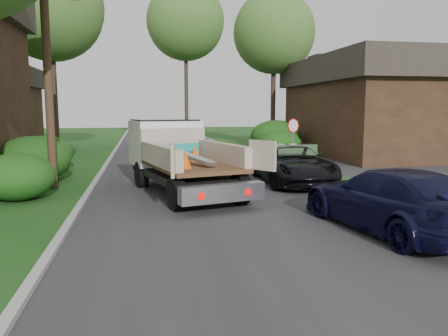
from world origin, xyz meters
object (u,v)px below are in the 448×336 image
black_pickup (292,164)px  navy_suv (391,200)px  flatbed_truck (175,152)px  tree_left_far (50,8)px  tree_center_far (186,22)px  stop_sign (293,132)px  utility_pole (47,45)px  tree_right_far (274,33)px  house_right (383,105)px

black_pickup → navy_suv: bearing=-87.3°
black_pickup → flatbed_truck: bearing=-170.4°
tree_left_far → tree_center_far: tree_center_far is taller
stop_sign → tree_center_far: size_ratio=0.17×
flatbed_truck → black_pickup: size_ratio=1.33×
utility_pole → tree_left_far: tree_left_far is taller
tree_center_far → navy_suv: size_ratio=2.76×
tree_right_far → house_right: bearing=-47.5°
tree_left_far → navy_suv: (11.08, -19.50, -8.21)m
house_right → tree_left_far: tree_left_far is taller
black_pickup → navy_suv: navy_suv is taller
house_right → flatbed_truck: bearing=-144.5°
utility_pole → house_right: utility_pole is taller
tree_left_far → navy_suv: 23.89m
stop_sign → tree_left_far: size_ratio=0.20×
flatbed_truck → navy_suv: 7.98m
tree_center_far → flatbed_truck: tree_center_far is taller
house_right → navy_suv: house_right is taller
stop_sign → navy_suv: (-1.62, -11.50, -1.01)m
black_pickup → navy_suv: size_ratio=1.01×
tree_right_far → stop_sign: bearing=-101.8°
utility_pole → flatbed_truck: utility_pole is taller
stop_sign → flatbed_truck: size_ratio=0.35×
tree_right_far → tree_left_far: bearing=-168.7°
tree_center_far → tree_right_far: bearing=-61.2°
tree_center_far → house_right: bearing=-55.5°
flatbed_truck → black_pickup: bearing=-7.2°
stop_sign → tree_center_far: (-3.20, 21.00, 9.20)m
utility_pole → tree_left_far: bearing=99.5°
black_pickup → tree_left_far: bearing=134.5°
utility_pole → navy_suv: size_ratio=1.89×
stop_sign → navy_suv: bearing=-98.0°
stop_sign → tree_left_far: bearing=147.8°
navy_suv → stop_sign: bearing=-105.8°
stop_sign → house_right: 9.37m
flatbed_truck → black_pickup: (4.67, 0.55, -0.63)m
tree_right_far → black_pickup: size_ratio=2.15×
black_pickup → tree_center_far: bearing=96.4°
utility_pole → flatbed_truck: (4.41, -1.03, -3.80)m
house_right → navy_suv: size_ratio=2.45×
house_right → tree_center_far: bearing=124.5°
tree_center_far → black_pickup: 27.52m
house_right → navy_suv: (-9.42, -16.50, -2.39)m
house_right → black_pickup: 13.58m
tree_left_far → flatbed_truck: bearing=-63.8°
house_right → tree_right_far: size_ratio=1.13×
house_right → black_pickup: (-9.40, -9.50, -2.41)m
stop_sign → tree_right_far: tree_right_far is taller
house_right → black_pickup: size_ratio=2.42×
tree_center_far → utility_pole: bearing=-106.6°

